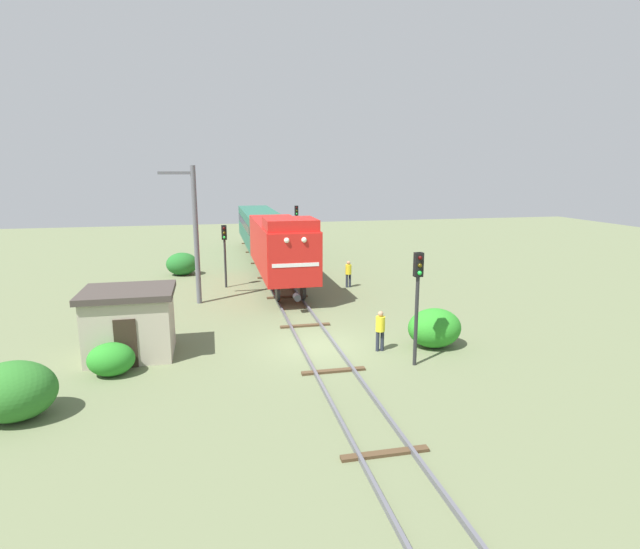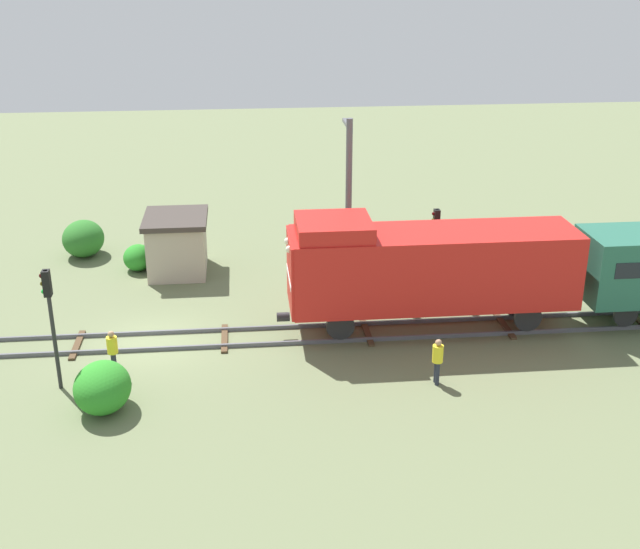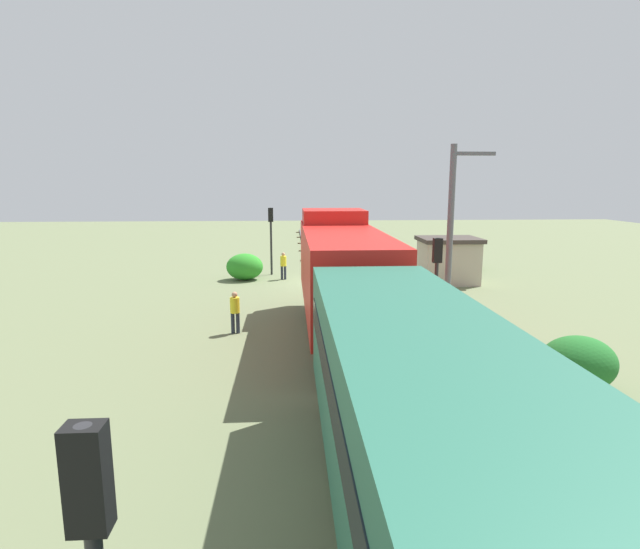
# 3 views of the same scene
# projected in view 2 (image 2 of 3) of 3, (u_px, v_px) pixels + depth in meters

# --- Properties ---
(ground_plane) EXTENTS (100.98, 100.98, 0.00)m
(ground_plane) POSITION_uv_depth(u_px,v_px,m) (152.00, 343.00, 30.93)
(ground_plane) COLOR #66704C
(railway_track) EXTENTS (2.40, 67.32, 0.16)m
(railway_track) POSITION_uv_depth(u_px,v_px,m) (151.00, 341.00, 30.91)
(railway_track) COLOR #595960
(railway_track) RESTS_ON ground
(locomotive) EXTENTS (2.90, 11.60, 4.60)m
(locomotive) POSITION_uv_depth(u_px,v_px,m) (428.00, 266.00, 30.91)
(locomotive) COLOR red
(locomotive) RESTS_ON railway_track
(traffic_signal_near) EXTENTS (0.32, 0.34, 4.36)m
(traffic_signal_near) POSITION_uv_depth(u_px,v_px,m) (50.00, 308.00, 26.59)
(traffic_signal_near) COLOR #262628
(traffic_signal_near) RESTS_ON ground
(traffic_signal_mid) EXTENTS (0.32, 0.34, 3.96)m
(traffic_signal_mid) POSITION_uv_depth(u_px,v_px,m) (435.00, 236.00, 34.16)
(traffic_signal_mid) COLOR #262628
(traffic_signal_mid) RESTS_ON ground
(worker_near_track) EXTENTS (0.38, 0.38, 1.70)m
(worker_near_track) POSITION_uv_depth(u_px,v_px,m) (113.00, 349.00, 28.25)
(worker_near_track) COLOR #262B38
(worker_near_track) RESTS_ON ground
(worker_by_signal) EXTENTS (0.38, 0.38, 1.70)m
(worker_by_signal) POSITION_uv_depth(u_px,v_px,m) (438.00, 358.00, 27.64)
(worker_by_signal) COLOR #262B38
(worker_by_signal) RESTS_ON ground
(catenary_mast) EXTENTS (1.94, 0.28, 7.57)m
(catenary_mast) POSITION_uv_depth(u_px,v_px,m) (348.00, 199.00, 34.89)
(catenary_mast) COLOR #595960
(catenary_mast) RESTS_ON ground
(relay_hut) EXTENTS (3.50, 2.90, 2.74)m
(relay_hut) POSITION_uv_depth(u_px,v_px,m) (177.00, 244.00, 37.40)
(relay_hut) COLOR #B2A893
(relay_hut) RESTS_ON ground
(bush_near) EXTENTS (2.20, 1.80, 1.60)m
(bush_near) POSITION_uv_depth(u_px,v_px,m) (513.00, 253.00, 37.98)
(bush_near) COLOR #216626
(bush_near) RESTS_ON ground
(bush_mid) EXTENTS (2.26, 1.85, 1.65)m
(bush_mid) POSITION_uv_depth(u_px,v_px,m) (102.00, 387.00, 26.10)
(bush_mid) COLOR #2C8B26
(bush_mid) RESTS_ON ground
(bush_far) EXTENTS (2.46, 2.01, 1.79)m
(bush_far) POSITION_uv_depth(u_px,v_px,m) (83.00, 238.00, 39.58)
(bush_far) COLOR #2B6E26
(bush_far) RESTS_ON ground
(bush_back) EXTENTS (1.66, 1.36, 1.21)m
(bush_back) POSITION_uv_depth(u_px,v_px,m) (138.00, 257.00, 37.92)
(bush_back) COLOR #298726
(bush_back) RESTS_ON ground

